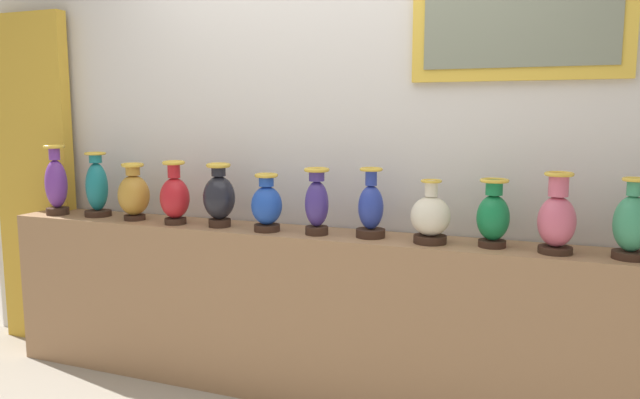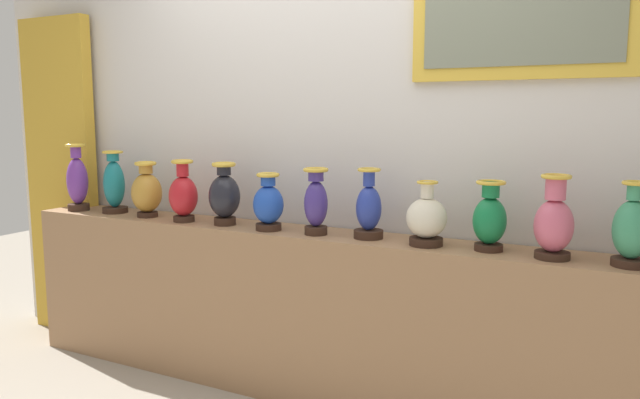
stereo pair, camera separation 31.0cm
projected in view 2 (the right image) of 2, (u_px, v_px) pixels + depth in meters
name	position (u px, v px, depth m)	size (l,w,h in m)	color
ground_plane	(320.00, 397.00, 3.26)	(10.98, 10.98, 0.00)	gray
display_shelf	(320.00, 317.00, 3.20)	(3.78, 0.35, 0.89)	#99704C
back_wall	(342.00, 126.00, 3.25)	(4.98, 0.14, 2.85)	silver
curtain_gold	(62.00, 179.00, 4.13)	(0.58, 0.08, 2.12)	gold
vase_violet	(77.00, 181.00, 3.83)	(0.13, 0.13, 0.42)	#382319
vase_teal	(114.00, 185.00, 3.75)	(0.15, 0.15, 0.38)	#382319
vase_ochre	(147.00, 192.00, 3.60)	(0.18, 0.18, 0.33)	#382319
vase_crimson	(183.00, 195.00, 3.44)	(0.16, 0.16, 0.35)	#382319
vase_onyx	(224.00, 195.00, 3.34)	(0.17, 0.17, 0.34)	#382319
vase_sapphire	(268.00, 204.00, 3.19)	(0.16, 0.16, 0.30)	#382319
vase_indigo	(316.00, 202.00, 3.07)	(0.13, 0.13, 0.34)	#382319
vase_cobalt	(369.00, 210.00, 2.98)	(0.15, 0.15, 0.35)	#382319
vase_ivory	(427.00, 219.00, 2.82)	(0.19, 0.19, 0.30)	#382319
vase_emerald	(490.00, 219.00, 2.71)	(0.15, 0.15, 0.31)	#382319
vase_rose	(554.00, 223.00, 2.56)	(0.16, 0.16, 0.36)	#382319
vase_jade	(632.00, 230.00, 2.43)	(0.15, 0.15, 0.34)	#382319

